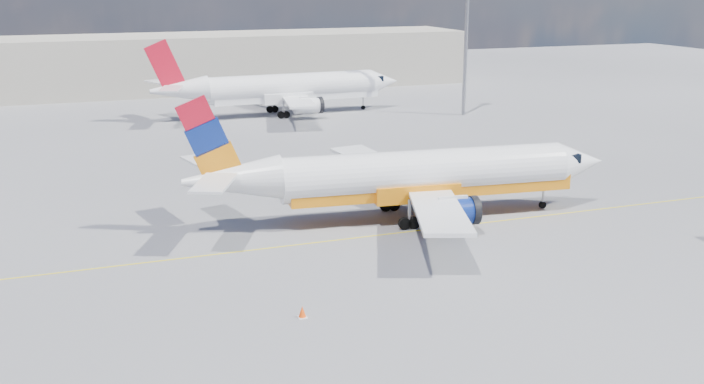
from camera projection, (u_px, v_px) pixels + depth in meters
name	position (u px, v px, depth m)	size (l,w,h in m)	color
ground	(405.00, 249.00, 48.06)	(240.00, 240.00, 0.00)	#5E5E63
taxi_line	(386.00, 234.00, 50.78)	(70.00, 0.15, 0.01)	yellow
terminal_main	(233.00, 61.00, 116.58)	(70.00, 14.00, 8.00)	#B8B09E
main_jet	(412.00, 176.00, 53.25)	(30.19, 23.79, 9.15)	white
second_jet	(284.00, 89.00, 93.77)	(31.21, 24.66, 9.46)	white
traffic_cone	(302.00, 312.00, 38.31)	(0.44, 0.44, 0.61)	white
floodlight_mast	(467.00, 10.00, 91.33)	(1.50, 1.50, 20.61)	gray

